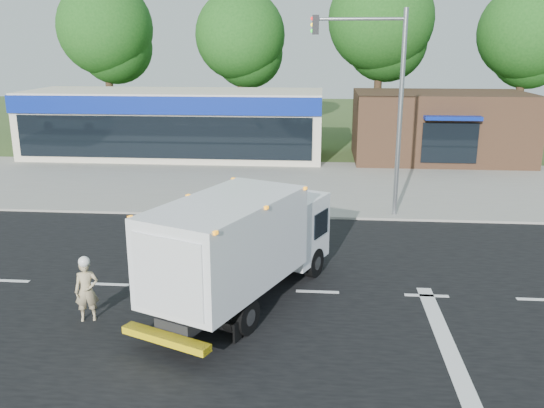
# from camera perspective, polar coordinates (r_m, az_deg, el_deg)

# --- Properties ---
(ground) EXTENTS (120.00, 120.00, 0.00)m
(ground) POSITION_cam_1_polar(r_m,az_deg,el_deg) (16.32, 4.52, -8.71)
(ground) COLOR #385123
(ground) RESTS_ON ground
(road_asphalt) EXTENTS (60.00, 14.00, 0.02)m
(road_asphalt) POSITION_cam_1_polar(r_m,az_deg,el_deg) (16.32, 4.53, -8.69)
(road_asphalt) COLOR black
(road_asphalt) RESTS_ON ground
(sidewalk) EXTENTS (60.00, 2.40, 0.12)m
(sidewalk) POSITION_cam_1_polar(r_m,az_deg,el_deg) (24.02, 4.72, -0.55)
(sidewalk) COLOR gray
(sidewalk) RESTS_ON ground
(parking_apron) EXTENTS (60.00, 9.00, 0.02)m
(parking_apron) POSITION_cam_1_polar(r_m,az_deg,el_deg) (29.65, 4.80, 2.45)
(parking_apron) COLOR gray
(parking_apron) RESTS_ON ground
(lane_markings) EXTENTS (55.20, 7.00, 0.01)m
(lane_markings) POSITION_cam_1_polar(r_m,az_deg,el_deg) (15.15, 9.68, -10.82)
(lane_markings) COLOR silver
(lane_markings) RESTS_ON road_asphalt
(ems_box_truck) EXTENTS (4.68, 7.14, 3.04)m
(ems_box_truck) POSITION_cam_1_polar(r_m,az_deg,el_deg) (14.99, -2.94, -3.71)
(ems_box_truck) COLOR black
(ems_box_truck) RESTS_ON ground
(emergency_worker) EXTENTS (0.67, 0.53, 1.70)m
(emergency_worker) POSITION_cam_1_polar(r_m,az_deg,el_deg) (15.12, -17.90, -8.02)
(emergency_worker) COLOR tan
(emergency_worker) RESTS_ON ground
(retail_strip_mall) EXTENTS (18.00, 6.20, 4.00)m
(retail_strip_mall) POSITION_cam_1_polar(r_m,az_deg,el_deg) (36.27, -9.58, 7.90)
(retail_strip_mall) COLOR beige
(retail_strip_mall) RESTS_ON ground
(brown_storefront) EXTENTS (10.00, 6.70, 4.00)m
(brown_storefront) POSITION_cam_1_polar(r_m,az_deg,el_deg) (35.87, 16.27, 7.40)
(brown_storefront) COLOR #382316
(brown_storefront) RESTS_ON ground
(traffic_signal_pole) EXTENTS (3.51, 0.25, 8.00)m
(traffic_signal_pole) POSITION_cam_1_polar(r_m,az_deg,el_deg) (22.68, 11.05, 10.78)
(traffic_signal_pole) COLOR gray
(traffic_signal_pole) RESTS_ON ground
(background_trees) EXTENTS (36.77, 7.39, 12.10)m
(background_trees) POSITION_cam_1_polar(r_m,az_deg,el_deg) (43.07, 3.96, 16.41)
(background_trees) COLOR #332114
(background_trees) RESTS_ON ground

